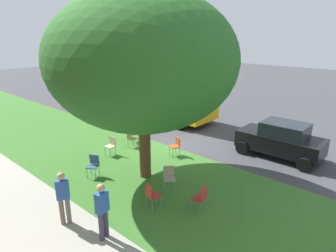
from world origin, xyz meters
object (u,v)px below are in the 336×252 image
(parked_car, at_px, (281,140))
(pedestrian_0, at_px, (102,209))
(school_bus, at_px, (146,89))
(chair_1, at_px, (131,137))
(street_tree, at_px, (143,61))
(chair_6, at_px, (134,133))
(pedestrian_1, at_px, (63,196))
(chair_3, at_px, (152,194))
(chair_0, at_px, (201,197))
(chair_7, at_px, (176,145))
(chair_5, at_px, (111,144))
(chair_4, at_px, (169,176))
(chair_2, at_px, (93,164))

(parked_car, bearing_deg, pedestrian_0, 80.34)
(school_bus, bearing_deg, pedestrian_0, 130.37)
(chair_1, bearing_deg, school_bus, -51.19)
(street_tree, bearing_deg, chair_6, -35.90)
(chair_6, xyz_separation_m, pedestrian_1, (-3.51, 5.97, 0.41))
(chair_3, xyz_separation_m, school_bus, (8.47, -8.07, 1.24))
(chair_0, relative_size, chair_1, 1.00)
(chair_6, bearing_deg, pedestrian_1, 120.44)
(chair_0, xyz_separation_m, chair_7, (3.46, -2.91, 0.00))
(chair_7, xyz_separation_m, pedestrian_1, (-0.81, 6.09, 0.41))
(chair_1, bearing_deg, chair_3, 144.97)
(street_tree, height_order, chair_0, street_tree)
(chair_6, xyz_separation_m, pedestrian_0, (-4.91, 5.62, 0.41))
(chair_6, bearing_deg, parked_car, -153.78)
(chair_5, distance_m, school_bus, 7.48)
(chair_1, distance_m, chair_3, 5.54)
(chair_3, bearing_deg, chair_7, -60.21)
(chair_0, distance_m, chair_7, 4.52)
(chair_3, height_order, parked_car, parked_car)
(chair_0, relative_size, chair_6, 1.00)
(chair_4, relative_size, pedestrian_0, 0.52)
(pedestrian_0, bearing_deg, chair_0, -113.89)
(street_tree, bearing_deg, chair_0, 170.15)
(parked_car, bearing_deg, chair_3, 77.51)
(parked_car, bearing_deg, chair_6, 26.22)
(parked_car, bearing_deg, school_bus, -6.99)
(chair_6, height_order, chair_7, same)
(street_tree, height_order, school_bus, street_tree)
(chair_6, xyz_separation_m, chair_7, (-2.70, -0.12, 0.00))
(chair_4, relative_size, school_bus, 0.08)
(chair_0, bearing_deg, pedestrian_1, 50.17)
(chair_0, relative_size, pedestrian_1, 0.52)
(chair_2, bearing_deg, chair_6, -66.47)
(parked_car, xyz_separation_m, school_bus, (9.98, -1.22, 0.92))
(chair_7, bearing_deg, pedestrian_0, 111.06)
(street_tree, bearing_deg, chair_4, 174.11)
(chair_6, relative_size, pedestrian_1, 0.52)
(chair_3, relative_size, school_bus, 0.08)
(chair_5, xyz_separation_m, pedestrian_1, (-3.10, 4.14, 0.41))
(street_tree, bearing_deg, pedestrian_0, 118.01)
(chair_7, bearing_deg, chair_3, 119.79)
(chair_2, xyz_separation_m, chair_5, (1.17, -1.79, 0.00))
(street_tree, relative_size, chair_7, 7.96)
(chair_4, bearing_deg, chair_0, 166.97)
(street_tree, distance_m, chair_2, 4.48)
(chair_4, distance_m, chair_7, 3.09)
(chair_1, distance_m, school_bus, 6.40)
(chair_6, relative_size, parked_car, 0.24)
(street_tree, xyz_separation_m, parked_car, (-3.28, -5.41, -3.66))
(chair_7, relative_size, pedestrian_1, 0.52)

